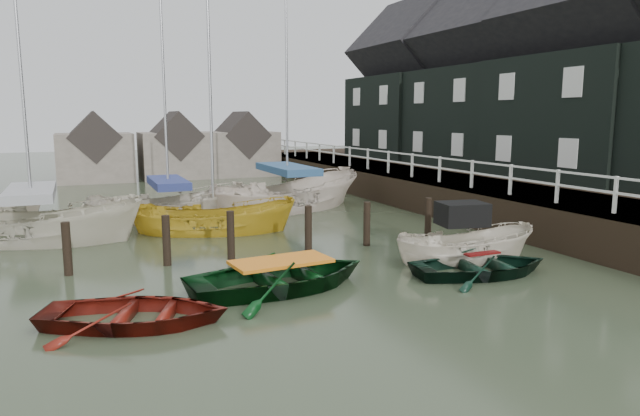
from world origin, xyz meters
name	(u,v)px	position (x,y,z in m)	size (l,w,h in m)	color
ground	(309,282)	(0.00, 0.00, 0.00)	(120.00, 120.00, 0.00)	#293320
pier	(415,188)	(9.48, 10.00, 0.71)	(3.04, 32.00, 2.70)	black
land_strip	(507,197)	(15.00, 10.00, 0.00)	(14.00, 38.00, 1.50)	black
quay_houses	(533,82)	(14.99, 8.66, 5.68)	(6.52, 28.14, 10.01)	black
mooring_pilings	(234,242)	(-1.11, 3.00, 0.50)	(13.72, 0.22, 1.80)	black
far_sheds	(173,150)	(0.83, 26.00, 1.86)	(14.00, 4.08, 4.39)	#665B51
rowboat_red	(136,324)	(-4.27, -1.38, 0.00)	(2.61, 3.66, 0.76)	#62160E
rowboat_green	(281,289)	(-0.84, -0.31, 0.00)	(3.20, 4.48, 0.93)	black
rowboat_dkgreen	(481,275)	(4.35, -1.19, 0.00)	(2.65, 3.71, 0.77)	black
motorboat	(464,258)	(4.80, 0.11, 0.10)	(4.33, 2.28, 2.46)	beige
sailboat_a	(35,240)	(-6.55, 7.80, 0.06)	(7.58, 4.96, 12.13)	beige
sailboat_b	(170,217)	(-1.83, 10.31, 0.06)	(6.40, 2.61, 11.18)	#BEB3A2
sailboat_c	(214,231)	(-0.76, 7.08, 0.01)	(6.16, 3.92, 9.72)	gold
sailboat_d	(288,208)	(3.33, 10.68, 0.06)	(8.38, 5.18, 12.31)	beige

